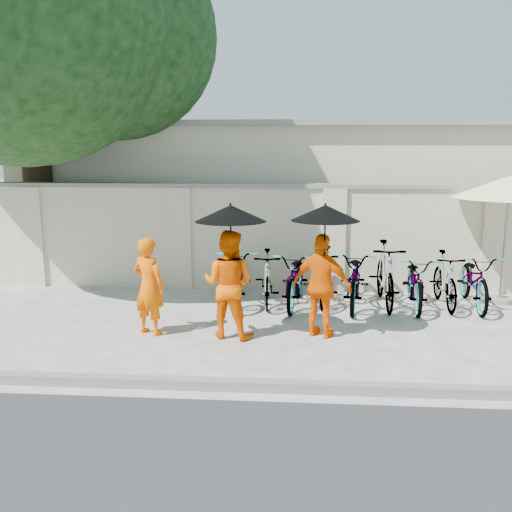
# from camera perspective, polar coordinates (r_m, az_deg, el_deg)

# --- Properties ---
(ground) EXTENTS (80.00, 80.00, 0.00)m
(ground) POSITION_cam_1_polar(r_m,az_deg,el_deg) (8.44, -4.96, -8.36)
(ground) COLOR silver
(kerb) EXTENTS (40.00, 0.16, 0.12)m
(kerb) POSITION_cam_1_polar(r_m,az_deg,el_deg) (6.86, -7.29, -12.51)
(kerb) COLOR slate
(kerb) RESTS_ON ground
(compound_wall) EXTENTS (20.00, 0.30, 2.00)m
(compound_wall) POSITION_cam_1_polar(r_m,az_deg,el_deg) (11.21, 2.62, 1.73)
(compound_wall) COLOR beige
(compound_wall) RESTS_ON ground
(building_behind) EXTENTS (14.00, 6.00, 3.20)m
(building_behind) POSITION_cam_1_polar(r_m,az_deg,el_deg) (14.93, 6.94, 6.25)
(building_behind) COLOR beige
(building_behind) RESTS_ON ground
(shade_tree) EXTENTS (6.70, 6.20, 8.20)m
(shade_tree) POSITION_cam_1_polar(r_m,az_deg,el_deg) (12.15, -21.50, 21.17)
(shade_tree) COLOR #3C2416
(shade_tree) RESTS_ON ground
(monk_left) EXTENTS (0.63, 0.54, 1.47)m
(monk_left) POSITION_cam_1_polar(r_m,az_deg,el_deg) (8.63, -10.67, -2.99)
(monk_left) COLOR #FF6000
(monk_left) RESTS_ON ground
(monk_center) EXTENTS (0.90, 0.77, 1.60)m
(monk_center) POSITION_cam_1_polar(r_m,az_deg,el_deg) (8.36, -2.77, -2.83)
(monk_center) COLOR #FF6200
(monk_center) RESTS_ON ground
(parasol_center) EXTENTS (1.02, 1.02, 1.06)m
(parasol_center) POSITION_cam_1_polar(r_m,az_deg,el_deg) (8.09, -2.56, 4.29)
(parasol_center) COLOR black
(parasol_center) RESTS_ON ground
(monk_right) EXTENTS (0.98, 0.72, 1.54)m
(monk_right) POSITION_cam_1_polar(r_m,az_deg,el_deg) (8.40, 6.62, -2.99)
(monk_right) COLOR #FF6200
(monk_right) RESTS_ON ground
(parasol_right) EXTENTS (0.99, 0.99, 1.10)m
(parasol_right) POSITION_cam_1_polar(r_m,az_deg,el_deg) (8.14, 6.95, 4.31)
(parasol_right) COLOR black
(parasol_right) RESTS_ON ground
(patio_umbrella) EXTENTS (2.20, 2.20, 2.29)m
(patio_umbrella) POSITION_cam_1_polar(r_m,az_deg,el_deg) (10.94, 24.01, 6.20)
(patio_umbrella) COLOR slate
(patio_umbrella) RESTS_ON ground
(bike_0) EXTENTS (0.81, 1.98, 1.02)m
(bike_0) POSITION_cam_1_polar(r_m,az_deg,el_deg) (10.24, -1.76, -1.93)
(bike_0) COLOR gray
(bike_0) RESTS_ON ground
(bike_1) EXTENTS (0.54, 1.62, 0.96)m
(bike_1) POSITION_cam_1_polar(r_m,az_deg,el_deg) (10.16, 1.13, -2.19)
(bike_1) COLOR gray
(bike_1) RESTS_ON ground
(bike_2) EXTENTS (0.87, 1.96, 1.00)m
(bike_2) POSITION_cam_1_polar(r_m,az_deg,el_deg) (10.05, 4.05, -2.25)
(bike_2) COLOR gray
(bike_2) RESTS_ON ground
(bike_3) EXTENTS (0.69, 1.73, 1.01)m
(bike_3) POSITION_cam_1_polar(r_m,az_deg,el_deg) (10.24, 6.96, -2.03)
(bike_3) COLOR gray
(bike_3) RESTS_ON ground
(bike_4) EXTENTS (0.95, 2.05, 1.04)m
(bike_4) POSITION_cam_1_polar(r_m,az_deg,el_deg) (10.12, 9.94, -2.18)
(bike_4) COLOR gray
(bike_4) RESTS_ON ground
(bike_5) EXTENTS (0.55, 1.90, 1.14)m
(bike_5) POSITION_cam_1_polar(r_m,az_deg,el_deg) (10.26, 12.79, -1.82)
(bike_5) COLOR gray
(bike_5) RESTS_ON ground
(bike_6) EXTENTS (0.77, 1.85, 0.95)m
(bike_6) POSITION_cam_1_polar(r_m,az_deg,el_deg) (10.30, 15.68, -2.47)
(bike_6) COLOR gray
(bike_6) RESTS_ON ground
(bike_7) EXTENTS (0.47, 1.62, 0.97)m
(bike_7) POSITION_cam_1_polar(r_m,az_deg,el_deg) (10.50, 18.36, -2.28)
(bike_7) COLOR gray
(bike_7) RESTS_ON ground
(bike_8) EXTENTS (0.75, 1.89, 0.98)m
(bike_8) POSITION_cam_1_polar(r_m,az_deg,el_deg) (10.67, 21.03, -2.25)
(bike_8) COLOR gray
(bike_8) RESTS_ON ground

